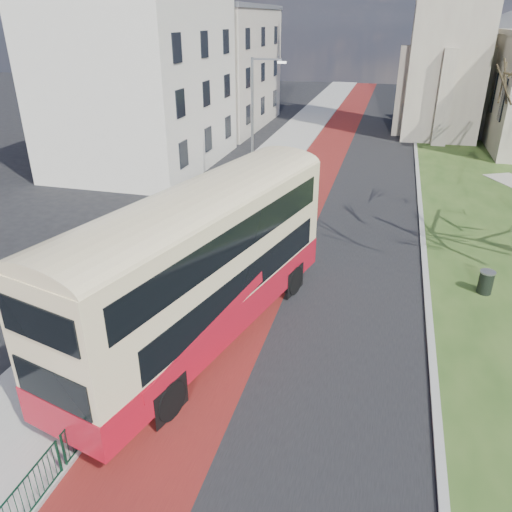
% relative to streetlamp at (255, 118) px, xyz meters
% --- Properties ---
extents(ground, '(160.00, 160.00, 0.00)m').
position_rel_streetlamp_xyz_m(ground, '(4.35, -18.00, -4.59)').
color(ground, black).
rests_on(ground, ground).
extents(road_carriageway, '(9.00, 120.00, 0.01)m').
position_rel_streetlamp_xyz_m(road_carriageway, '(5.85, 2.00, -4.59)').
color(road_carriageway, black).
rests_on(road_carriageway, ground).
extents(bus_lane, '(3.40, 120.00, 0.01)m').
position_rel_streetlamp_xyz_m(bus_lane, '(3.15, 2.00, -4.59)').
color(bus_lane, '#591414').
rests_on(bus_lane, ground).
extents(pavement_west, '(4.00, 120.00, 0.12)m').
position_rel_streetlamp_xyz_m(pavement_west, '(-0.65, 2.00, -4.53)').
color(pavement_west, gray).
rests_on(pavement_west, ground).
extents(kerb_west, '(0.25, 120.00, 0.13)m').
position_rel_streetlamp_xyz_m(kerb_west, '(1.35, 2.00, -4.53)').
color(kerb_west, '#999993').
rests_on(kerb_west, ground).
extents(kerb_east, '(0.25, 80.00, 0.13)m').
position_rel_streetlamp_xyz_m(kerb_east, '(10.45, 4.00, -4.53)').
color(kerb_east, '#999993').
rests_on(kerb_east, ground).
extents(pedestrian_railing, '(0.07, 24.00, 1.12)m').
position_rel_streetlamp_xyz_m(pedestrian_railing, '(1.40, -14.00, -4.04)').
color(pedestrian_railing, '#0C3823').
rests_on(pedestrian_railing, ground).
extents(street_block_near, '(10.30, 14.30, 13.00)m').
position_rel_streetlamp_xyz_m(street_block_near, '(-9.65, 4.00, 1.92)').
color(street_block_near, silver).
rests_on(street_block_near, ground).
extents(street_block_far, '(10.30, 16.30, 11.50)m').
position_rel_streetlamp_xyz_m(street_block_far, '(-9.65, 20.00, 1.17)').
color(street_block_far, '#B9AF9D').
rests_on(street_block_far, ground).
extents(streetlamp, '(2.13, 0.18, 8.00)m').
position_rel_streetlamp_xyz_m(streetlamp, '(0.00, 0.00, 0.00)').
color(streetlamp, gray).
rests_on(streetlamp, pavement_west).
extents(bus, '(5.91, 12.91, 5.26)m').
position_rel_streetlamp_xyz_m(bus, '(2.76, -16.64, -1.59)').
color(bus, '#A50F1F').
rests_on(bus, ground).
extents(litter_bin, '(0.76, 0.76, 0.98)m').
position_rel_streetlamp_xyz_m(litter_bin, '(12.69, -10.84, -4.06)').
color(litter_bin, black).
rests_on(litter_bin, grass_green).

